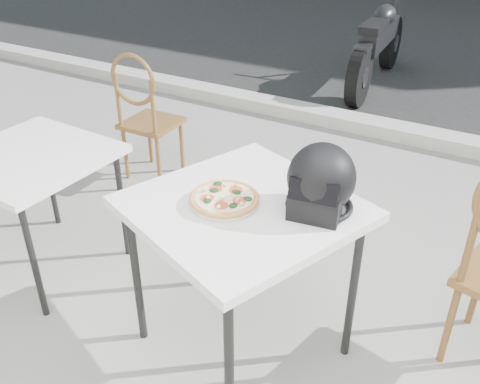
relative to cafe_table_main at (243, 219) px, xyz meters
The scene contains 8 objects.
curb 3.05m from the cafe_table_main, 79.61° to the left, with size 30.00×0.25×0.12m, color #A6A39B.
cafe_table_main is the anchor object (origin of this frame).
plate 0.12m from the cafe_table_main, 152.03° to the right, with size 0.36×0.36×0.02m.
pizza 0.13m from the cafe_table_main, 152.14° to the right, with size 0.34×0.34×0.04m.
helmet 0.39m from the cafe_table_main, 22.83° to the left, with size 0.33×0.34×0.30m.
cafe_table_side 1.36m from the cafe_table_main, behind, with size 0.83×0.83×0.76m.
cafe_chair_side 1.92m from the cafe_table_main, 142.17° to the left, with size 0.41×0.41×1.03m.
motorcycle 4.29m from the cafe_table_main, 98.80° to the left, with size 0.54×2.08×1.04m.
Camera 1 is at (0.43, -1.64, 2.07)m, focal length 40.00 mm.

